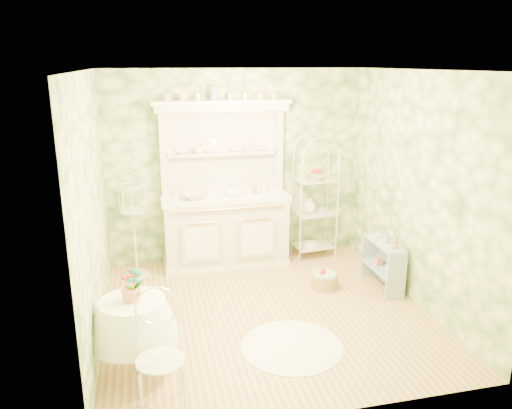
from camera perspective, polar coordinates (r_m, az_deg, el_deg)
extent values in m
plane|color=tan|center=(5.90, 1.13, -12.13)|extent=(3.60, 3.60, 0.00)
plane|color=white|center=(5.20, 1.29, 15.10)|extent=(3.60, 3.60, 0.00)
plane|color=#F1F2B2|center=(5.26, -18.15, -0.59)|extent=(3.60, 3.60, 0.00)
plane|color=#F1F2B2|center=(6.08, 17.88, 1.61)|extent=(3.60, 3.60, 0.00)
plane|color=#F1F2B2|center=(7.11, -2.38, 4.37)|extent=(3.60, 3.60, 0.00)
plane|color=#F1F2B2|center=(3.77, 8.00, -6.48)|extent=(3.60, 3.60, 0.00)
cube|color=silver|center=(6.85, -3.57, 2.15)|extent=(1.87, 0.61, 2.29)
cube|color=white|center=(7.24, 6.75, 1.41)|extent=(0.65, 0.49, 1.94)
cube|color=#94AEBF|center=(6.56, 14.27, -6.80)|extent=(0.34, 0.71, 0.59)
cylinder|color=white|center=(4.85, -13.73, -14.11)|extent=(0.81, 0.81, 0.77)
cube|color=white|center=(4.33, -10.85, -17.61)|extent=(0.40, 0.40, 0.81)
cube|color=white|center=(6.76, -13.76, -2.43)|extent=(0.36, 0.36, 1.40)
cylinder|color=#A18A53|center=(6.49, 7.84, -8.61)|extent=(0.37, 0.37, 0.19)
cylinder|color=white|center=(5.27, 4.10, -15.86)|extent=(1.13, 1.13, 0.01)
imported|color=white|center=(6.74, -7.05, 0.71)|extent=(0.38, 0.38, 0.08)
imported|color=white|center=(6.87, -2.64, 1.10)|extent=(0.25, 0.25, 0.07)
imported|color=white|center=(6.84, -6.51, 6.04)|extent=(0.15, 0.15, 0.10)
imported|color=white|center=(6.97, -1.11, 6.32)|extent=(0.12, 0.12, 0.09)
imported|color=#3F7238|center=(4.62, -13.78, -9.22)|extent=(0.19, 0.15, 0.32)
imported|color=#AF6741|center=(6.25, 15.66, -4.23)|extent=(0.08, 0.08, 0.16)
imported|color=#7B9ECA|center=(6.41, 14.71, -3.94)|extent=(0.06, 0.06, 0.11)
imported|color=silver|center=(6.60, 13.83, -3.36)|extent=(0.08, 0.08, 0.08)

